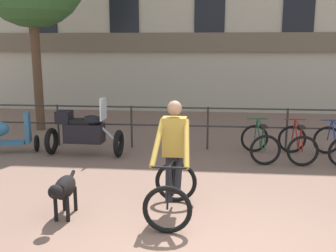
% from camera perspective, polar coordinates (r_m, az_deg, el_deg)
% --- Properties ---
extents(canal_railing, '(15.05, 0.05, 1.05)m').
position_cam_1_polar(canal_railing, '(9.54, 5.80, 0.74)').
color(canal_railing, '#2D2B28').
rests_on(canal_railing, ground_plane).
extents(cyclist_with_bike, '(0.71, 1.19, 1.70)m').
position_cam_1_polar(cyclist_with_bike, '(5.89, 0.74, -5.59)').
color(cyclist_with_bike, black).
rests_on(cyclist_with_bike, ground_plane).
extents(dog, '(0.30, 1.03, 0.64)m').
position_cam_1_polar(dog, '(6.01, -14.91, -8.82)').
color(dog, black).
rests_on(dog, ground_plane).
extents(parked_motorcycle, '(1.75, 0.68, 1.35)m').
position_cam_1_polar(parked_motorcycle, '(9.21, -12.15, -0.79)').
color(parked_motorcycle, black).
rests_on(parked_motorcycle, ground_plane).
extents(parked_bicycle_near_lamp, '(0.77, 1.17, 0.86)m').
position_cam_1_polar(parked_bicycle_near_lamp, '(9.05, 13.16, -2.38)').
color(parked_bicycle_near_lamp, black).
rests_on(parked_bicycle_near_lamp, ground_plane).
extents(parked_bicycle_mid_left, '(0.67, 1.11, 0.86)m').
position_cam_1_polar(parked_bicycle_mid_left, '(9.20, 18.24, -2.44)').
color(parked_bicycle_mid_left, black).
rests_on(parked_bicycle_mid_left, ground_plane).
extents(parked_bicycle_mid_right, '(0.70, 1.13, 0.86)m').
position_cam_1_polar(parked_bicycle_mid_right, '(9.41, 23.12, -2.49)').
color(parked_bicycle_mid_right, black).
rests_on(parked_bicycle_mid_right, ground_plane).
extents(parked_scooter, '(1.34, 0.71, 0.96)m').
position_cam_1_polar(parked_scooter, '(9.99, -22.24, -1.03)').
color(parked_scooter, black).
rests_on(parked_scooter, ground_plane).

